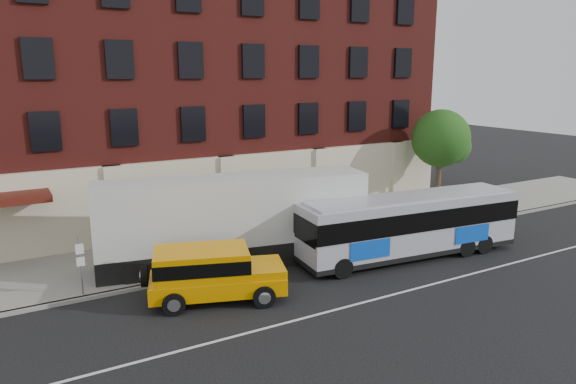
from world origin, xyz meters
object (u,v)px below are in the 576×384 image
street_tree (441,141)px  city_bus (410,223)px  yellow_suv (211,271)px  shipping_container (235,222)px  sign_pole (80,263)px

street_tree → city_bus: (-7.86, -5.98, -2.75)m
yellow_suv → shipping_container: shipping_container is taller
yellow_suv → shipping_container: size_ratio=0.45×
shipping_container → city_bus: bearing=-23.8°
street_tree → city_bus: bearing=-142.7°
city_bus → sign_pole: bearing=169.4°
city_bus → shipping_container: bearing=156.2°
sign_pole → street_tree: 22.49m
sign_pole → yellow_suv: 4.98m
street_tree → city_bus: street_tree is taller
street_tree → sign_pole: bearing=-171.4°
shipping_container → sign_pole: bearing=-174.4°
street_tree → shipping_container: (-15.33, -2.68, -2.41)m
sign_pole → shipping_container: shipping_container is taller
street_tree → yellow_suv: bearing=-161.7°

